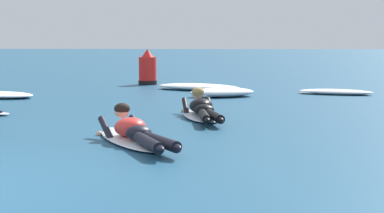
% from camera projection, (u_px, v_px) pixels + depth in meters
% --- Properties ---
extents(ground_plane, '(120.00, 120.00, 0.00)m').
position_uv_depth(ground_plane, '(113.00, 95.00, 15.99)').
color(ground_plane, navy).
extents(surfer_near, '(1.54, 2.43, 0.55)m').
position_uv_depth(surfer_near, '(134.00, 133.00, 8.68)').
color(surfer_near, silver).
rests_on(surfer_near, ground).
extents(surfer_far, '(0.95, 2.56, 0.54)m').
position_uv_depth(surfer_far, '(202.00, 110.00, 11.39)').
color(surfer_far, silver).
rests_on(surfer_far, ground).
extents(whitewater_mid_left, '(1.76, 1.38, 0.22)m').
position_uv_depth(whitewater_mid_left, '(222.00, 93.00, 15.48)').
color(whitewater_mid_left, white).
rests_on(whitewater_mid_left, ground).
extents(whitewater_mid_right, '(1.89, 1.09, 0.13)m').
position_uv_depth(whitewater_mid_right, '(336.00, 92.00, 16.11)').
color(whitewater_mid_right, white).
rests_on(whitewater_mid_right, ground).
extents(whitewater_back, '(1.90, 1.38, 0.14)m').
position_uv_depth(whitewater_back, '(0.00, 95.00, 15.26)').
color(whitewater_back, white).
rests_on(whitewater_back, ground).
extents(whitewater_far_band, '(2.47, 1.67, 0.18)m').
position_uv_depth(whitewater_far_band, '(199.00, 87.00, 17.37)').
color(whitewater_far_band, white).
rests_on(whitewater_far_band, ground).
extents(channel_marker_buoy, '(0.54, 0.54, 1.04)m').
position_uv_depth(channel_marker_buoy, '(148.00, 70.00, 19.44)').
color(channel_marker_buoy, red).
rests_on(channel_marker_buoy, ground).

